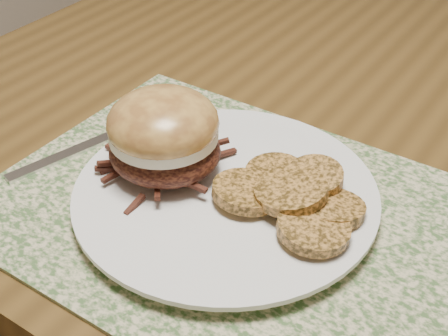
{
  "coord_description": "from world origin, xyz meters",
  "views": [
    {
      "loc": [
        -0.04,
        -0.61,
        1.12
      ],
      "look_at": [
        -0.29,
        -0.25,
        0.79
      ],
      "focal_mm": 50.0,
      "sensor_mm": 36.0,
      "label": 1
    }
  ],
  "objects": [
    {
      "name": "fork",
      "position": [
        -0.46,
        -0.26,
        0.76
      ],
      "size": [
        0.06,
        0.17,
        0.0
      ],
      "rotation": [
        0.0,
        0.0,
        -0.27
      ],
      "color": "silver",
      "rests_on": "placemat"
    },
    {
      "name": "placemat",
      "position": [
        -0.27,
        -0.26,
        0.75
      ],
      "size": [
        0.45,
        0.33,
        0.0
      ],
      "primitive_type": "cube",
      "color": "#426132",
      "rests_on": "dining_table"
    },
    {
      "name": "pork_sandwich",
      "position": [
        -0.35,
        -0.26,
        0.81
      ],
      "size": [
        0.11,
        0.11,
        0.08
      ],
      "rotation": [
        0.0,
        0.0,
        0.05
      ],
      "color": "black",
      "rests_on": "dinner_plate"
    },
    {
      "name": "roasted_potatoes",
      "position": [
        -0.23,
        -0.23,
        0.78
      ],
      "size": [
        0.15,
        0.13,
        0.04
      ],
      "color": "#B87B36",
      "rests_on": "dinner_plate"
    },
    {
      "name": "dinner_plate",
      "position": [
        -0.29,
        -0.25,
        0.76
      ],
      "size": [
        0.26,
        0.26,
        0.02
      ],
      "primitive_type": "cylinder",
      "color": "white",
      "rests_on": "placemat"
    }
  ]
}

